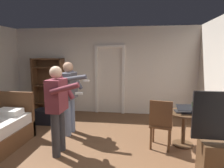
% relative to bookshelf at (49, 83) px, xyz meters
% --- Properties ---
extents(ground_plane, '(6.48, 6.48, 0.00)m').
position_rel_bookshelf_xyz_m(ground_plane, '(1.71, -2.78, -0.94)').
color(ground_plane, brown).
extents(wall_back, '(5.95, 0.12, 2.67)m').
position_rel_bookshelf_xyz_m(wall_back, '(1.71, 0.22, 0.40)').
color(wall_back, silver).
rests_on(wall_back, ground_plane).
extents(doorway_frame, '(0.93, 0.08, 2.13)m').
position_rel_bookshelf_xyz_m(doorway_frame, '(1.95, 0.14, 0.28)').
color(doorway_frame, white).
rests_on(doorway_frame, ground_plane).
extents(bookshelf, '(1.00, 0.32, 1.72)m').
position_rel_bookshelf_xyz_m(bookshelf, '(0.00, 0.00, 0.00)').
color(bookshelf, brown).
rests_on(bookshelf, ground_plane).
extents(side_table, '(0.69, 0.69, 0.70)m').
position_rel_bookshelf_xyz_m(side_table, '(3.79, -1.84, -0.46)').
color(side_table, '#4C331E').
rests_on(side_table, ground_plane).
extents(laptop, '(0.34, 0.35, 0.17)m').
position_rel_bookshelf_xyz_m(laptop, '(3.77, -1.89, -0.19)').
color(laptop, black).
rests_on(laptop, side_table).
extents(bottle_on_table, '(0.06, 0.06, 0.29)m').
position_rel_bookshelf_xyz_m(bottle_on_table, '(3.93, -1.92, -0.12)').
color(bottle_on_table, '#384D2B').
rests_on(bottle_on_table, side_table).
extents(wooden_chair, '(0.50, 0.50, 0.99)m').
position_rel_bookshelf_xyz_m(wooden_chair, '(3.31, -2.08, -0.39)').
color(wooden_chair, brown).
rests_on(wooden_chair, ground_plane).
extents(person_blue_shirt, '(0.70, 0.57, 1.64)m').
position_rel_bookshelf_xyz_m(person_blue_shirt, '(1.42, -2.53, 0.01)').
color(person_blue_shirt, '#333338').
rests_on(person_blue_shirt, ground_plane).
extents(person_striped_shirt, '(0.70, 0.61, 1.68)m').
position_rel_bookshelf_xyz_m(person_striped_shirt, '(1.30, -1.61, 0.04)').
color(person_striped_shirt, slate).
rests_on(person_striped_shirt, ground_plane).
extents(suitcase_dark, '(0.51, 0.39, 0.38)m').
position_rel_bookshelf_xyz_m(suitcase_dark, '(0.41, -1.07, -0.75)').
color(suitcase_dark, black).
rests_on(suitcase_dark, ground_plane).
extents(suitcase_small, '(0.53, 0.37, 0.38)m').
position_rel_bookshelf_xyz_m(suitcase_small, '(0.35, -1.04, -0.75)').
color(suitcase_small, black).
rests_on(suitcase_small, ground_plane).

